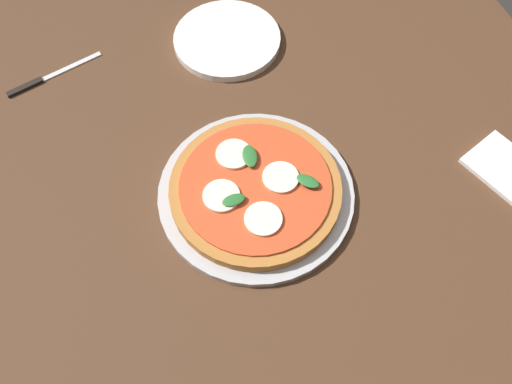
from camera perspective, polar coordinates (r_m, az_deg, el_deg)
name	(u,v)px	position (r m, az deg, el deg)	size (l,w,h in m)	color
ground_plane	(265,322)	(1.51, 0.93, -13.59)	(6.00, 6.00, 0.00)	#2D2B28
dining_table	(270,213)	(0.92, 1.48, -2.19)	(1.24, 1.13, 0.73)	#4C301E
serving_tray	(256,193)	(0.82, 0.00, -0.14)	(0.30, 0.30, 0.01)	#B2B2B7
pizza	(255,189)	(0.81, -0.09, 0.37)	(0.26, 0.26, 0.03)	#B27033
plate_white	(227,39)	(1.03, -3.08, 15.85)	(0.20, 0.20, 0.01)	white
napkin	(510,172)	(0.94, 25.30, 1.97)	(0.13, 0.09, 0.01)	white
knife	(43,79)	(1.04, -21.67, 11.04)	(0.06, 0.17, 0.01)	black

